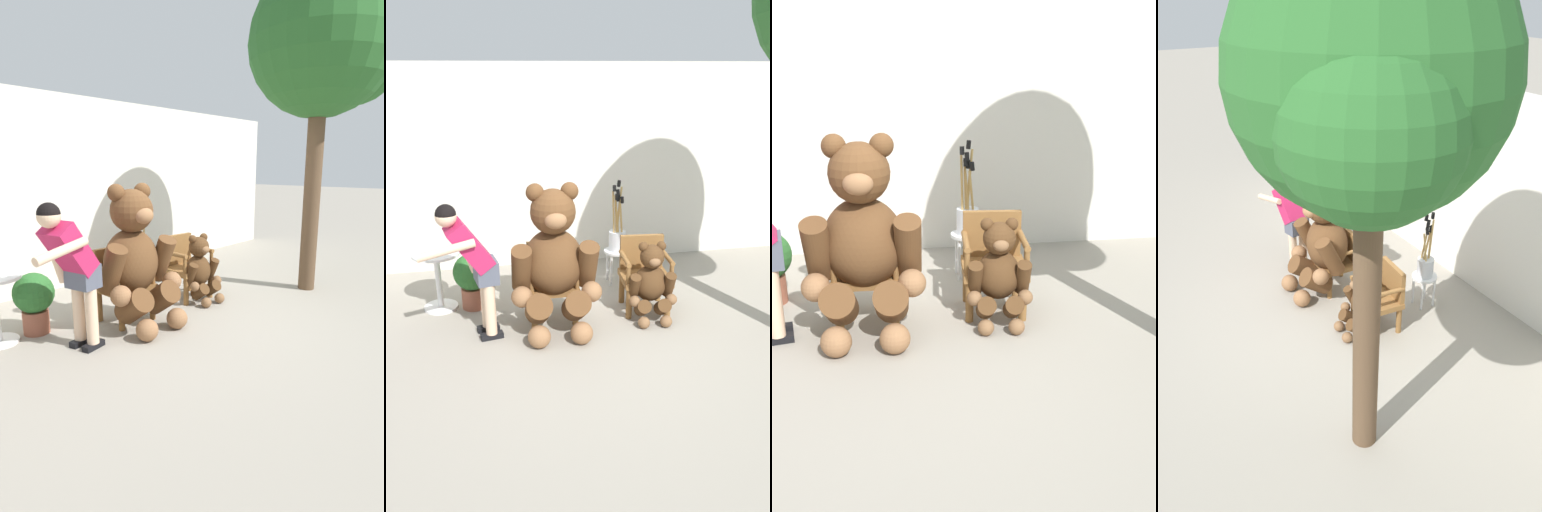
% 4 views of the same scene
% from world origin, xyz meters
% --- Properties ---
extents(ground_plane, '(60.00, 60.00, 0.00)m').
position_xyz_m(ground_plane, '(0.00, 0.00, 0.00)').
color(ground_plane, gray).
extents(back_wall, '(10.00, 0.16, 2.80)m').
position_xyz_m(back_wall, '(0.00, 2.40, 1.40)').
color(back_wall, silver).
rests_on(back_wall, ground).
extents(wooden_chair_left, '(0.57, 0.53, 0.86)m').
position_xyz_m(wooden_chair_left, '(-0.55, 0.64, 0.46)').
color(wooden_chair_left, brown).
rests_on(wooden_chair_left, ground).
extents(wooden_chair_right, '(0.60, 0.57, 0.86)m').
position_xyz_m(wooden_chair_right, '(0.56, 0.64, 0.46)').
color(wooden_chair_right, brown).
rests_on(wooden_chair_right, ground).
extents(teddy_bear_large, '(0.97, 0.92, 1.62)m').
position_xyz_m(teddy_bear_large, '(-0.55, 0.37, 0.79)').
color(teddy_bear_large, brown).
rests_on(teddy_bear_large, ground).
extents(teddy_bear_small, '(0.55, 0.54, 0.92)m').
position_xyz_m(teddy_bear_small, '(0.55, 0.35, 0.45)').
color(teddy_bear_small, '#4C3019').
rests_on(teddy_bear_small, ground).
extents(person_visitor, '(0.79, 0.57, 1.50)m').
position_xyz_m(person_visitor, '(-1.41, 0.30, 0.90)').
color(person_visitor, black).
rests_on(person_visitor, ground).
extents(white_stool, '(0.34, 0.34, 0.46)m').
position_xyz_m(white_stool, '(0.44, 1.41, 0.36)').
color(white_stool, silver).
rests_on(white_stool, ground).
extents(brush_bucket, '(0.22, 0.22, 0.93)m').
position_xyz_m(brush_bucket, '(0.44, 1.41, 0.67)').
color(brush_bucket, silver).
rests_on(brush_bucket, white_stool).
extents(round_side_table, '(0.56, 0.56, 0.72)m').
position_xyz_m(round_side_table, '(-1.84, 1.09, 0.45)').
color(round_side_table, white).
rests_on(round_side_table, ground).
extents(patio_tree, '(2.05, 1.95, 4.38)m').
position_xyz_m(patio_tree, '(2.12, -0.54, 3.33)').
color(patio_tree, brown).
rests_on(patio_tree, ground).
extents(potted_plant, '(0.44, 0.44, 0.68)m').
position_xyz_m(potted_plant, '(-1.44, 1.03, 0.40)').
color(potted_plant, brown).
rests_on(potted_plant, ground).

